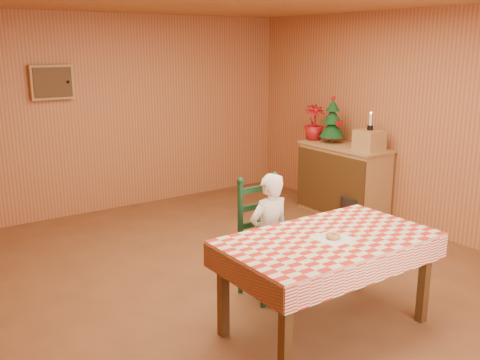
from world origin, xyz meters
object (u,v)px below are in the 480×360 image
seated_child (269,235)px  shelf_unit (343,180)px  ladder_chair (265,240)px  storage_bin (354,210)px  christmas_tree (332,122)px  dining_table (328,247)px  crate (369,140)px

seated_child → shelf_unit: 2.62m
seated_child → shelf_unit: bearing=-149.8°
ladder_chair → shelf_unit: bearing=29.1°
storage_bin → christmas_tree: bearing=74.9°
ladder_chair → christmas_tree: 2.82m
seated_child → christmas_tree: size_ratio=1.81×
dining_table → ladder_chair: (-0.00, 0.79, -0.18)m
shelf_unit → storage_bin: shelf_unit is taller
dining_table → seated_child: bearing=90.0°
dining_table → christmas_tree: 3.27m
seated_child → shelf_unit: size_ratio=0.91×
christmas_tree → shelf_unit: bearing=-92.0°
shelf_unit → crate: size_ratio=4.13×
seated_child → crate: size_ratio=3.75×
dining_table → christmas_tree: size_ratio=2.67×
ladder_chair → christmas_tree: bearing=33.6°
seated_child → shelf_unit: (2.26, 1.32, -0.10)m
dining_table → storage_bin: (2.10, 1.67, -0.51)m
dining_table → seated_child: size_ratio=1.47×
dining_table → storage_bin: 2.74m
seated_child → storage_bin: seated_child is taller
ladder_chair → shelf_unit: size_ratio=0.87×
seated_child → storage_bin: 2.34m
dining_table → christmas_tree: (2.27, 2.29, 0.52)m
dining_table → crate: (2.27, 1.65, 0.37)m
crate → seated_child: bearing=-158.0°
storage_bin → ladder_chair: bearing=-157.1°
crate → christmas_tree: 0.67m
dining_table → seated_child: (0.00, 0.73, -0.13)m
ladder_chair → christmas_tree: (2.27, 1.51, 0.71)m
ladder_chair → storage_bin: 2.31m
dining_table → ladder_chair: bearing=90.0°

